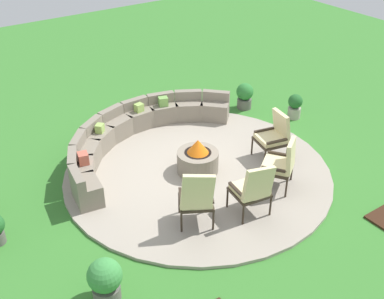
% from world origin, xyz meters
% --- Properties ---
extents(ground_plane, '(24.00, 24.00, 0.00)m').
position_xyz_m(ground_plane, '(0.00, 0.00, 0.00)').
color(ground_plane, '#387A2D').
extents(patio_circle, '(5.28, 5.28, 0.06)m').
position_xyz_m(patio_circle, '(0.00, 0.00, 0.03)').
color(patio_circle, '#9E9384').
rests_on(patio_circle, ground_plane).
extents(fire_pit, '(0.82, 0.82, 0.71)m').
position_xyz_m(fire_pit, '(0.00, 0.00, 0.33)').
color(fire_pit, gray).
rests_on(fire_pit, patio_circle).
extents(curved_stone_bench, '(4.46, 2.50, 0.66)m').
position_xyz_m(curved_stone_bench, '(-0.54, 1.63, 0.33)').
color(curved_stone_bench, gray).
rests_on(curved_stone_bench, patio_circle).
extents(lounge_chair_front_left, '(0.76, 0.76, 1.13)m').
position_xyz_m(lounge_chair_front_left, '(-0.96, -1.32, 0.63)').
color(lounge_chair_front_left, '#2D2319').
rests_on(lounge_chair_front_left, patio_circle).
extents(lounge_chair_front_right, '(0.67, 0.65, 1.06)m').
position_xyz_m(lounge_chair_front_right, '(-0.01, -1.63, 0.61)').
color(lounge_chair_front_right, '#2D2319').
rests_on(lounge_chair_front_right, patio_circle).
extents(lounge_chair_back_left, '(0.82, 0.83, 1.03)m').
position_xyz_m(lounge_chair_back_left, '(0.96, -1.31, 0.60)').
color(lounge_chair_back_left, '#2D2319').
rests_on(lounge_chair_back_left, patio_circle).
extents(lounge_chair_back_right, '(0.69, 0.67, 1.03)m').
position_xyz_m(lounge_chair_back_right, '(1.56, -0.48, 0.60)').
color(lounge_chair_back_right, '#2D2319').
rests_on(lounge_chair_back_right, patio_circle).
extents(potted_plant_0, '(0.42, 0.42, 0.66)m').
position_xyz_m(potted_plant_0, '(2.64, 1.72, 0.36)').
color(potted_plant_0, '#605B56').
rests_on(potted_plant_0, ground_plane).
extents(potted_plant_1, '(0.34, 0.34, 0.61)m').
position_xyz_m(potted_plant_1, '(3.30, 0.63, 0.32)').
color(potted_plant_1, '#A89E8E').
rests_on(potted_plant_1, ground_plane).
extents(potted_plant_3, '(0.50, 0.50, 0.70)m').
position_xyz_m(potted_plant_3, '(-2.90, -1.86, 0.37)').
color(potted_plant_3, '#605B56').
rests_on(potted_plant_3, ground_plane).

